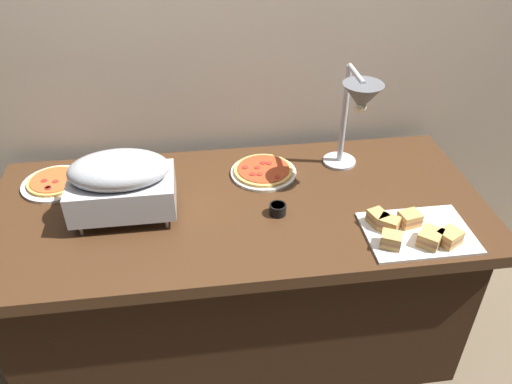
{
  "coord_description": "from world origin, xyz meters",
  "views": [
    {
      "loc": [
        -0.14,
        -1.56,
        1.93
      ],
      "look_at": [
        0.07,
        0.0,
        0.81
      ],
      "focal_mm": 35.73,
      "sensor_mm": 36.0,
      "label": 1
    }
  ],
  "objects_px": {
    "chafing_dish": "(121,182)",
    "pizza_plate_front": "(55,183)",
    "heat_lamp": "(358,104)",
    "sauce_cup_far": "(118,169)",
    "sandwich_platter": "(414,231)",
    "pizza_plate_center": "(263,171)",
    "sauce_cup_near": "(278,209)"
  },
  "relations": [
    {
      "from": "chafing_dish",
      "to": "pizza_plate_front",
      "type": "distance_m",
      "value": 0.41
    },
    {
      "from": "chafing_dish",
      "to": "pizza_plate_front",
      "type": "relative_size",
      "value": 1.42
    },
    {
      "from": "chafing_dish",
      "to": "sauce_cup_far",
      "type": "relative_size",
      "value": 5.84
    },
    {
      "from": "pizza_plate_center",
      "to": "sandwich_platter",
      "type": "xyz_separation_m",
      "value": [
        0.47,
        -0.47,
        0.01
      ]
    },
    {
      "from": "sauce_cup_far",
      "to": "pizza_plate_front",
      "type": "bearing_deg",
      "value": -166.52
    },
    {
      "from": "heat_lamp",
      "to": "pizza_plate_front",
      "type": "relative_size",
      "value": 1.7
    },
    {
      "from": "chafing_dish",
      "to": "sauce_cup_far",
      "type": "height_order",
      "value": "chafing_dish"
    },
    {
      "from": "chafing_dish",
      "to": "heat_lamp",
      "type": "bearing_deg",
      "value": 7.2
    },
    {
      "from": "sandwich_platter",
      "to": "chafing_dish",
      "type": "bearing_deg",
      "value": 165.69
    },
    {
      "from": "chafing_dish",
      "to": "heat_lamp",
      "type": "xyz_separation_m",
      "value": [
        0.88,
        0.11,
        0.19
      ]
    },
    {
      "from": "chafing_dish",
      "to": "pizza_plate_center",
      "type": "xyz_separation_m",
      "value": [
        0.55,
        0.21,
        -0.13
      ]
    },
    {
      "from": "heat_lamp",
      "to": "sauce_cup_near",
      "type": "bearing_deg",
      "value": -151.02
    },
    {
      "from": "pizza_plate_center",
      "to": "sauce_cup_far",
      "type": "bearing_deg",
      "value": 171.43
    },
    {
      "from": "pizza_plate_front",
      "to": "pizza_plate_center",
      "type": "relative_size",
      "value": 0.96
    },
    {
      "from": "pizza_plate_center",
      "to": "sauce_cup_near",
      "type": "height_order",
      "value": "sauce_cup_near"
    },
    {
      "from": "chafing_dish",
      "to": "sauce_cup_near",
      "type": "xyz_separation_m",
      "value": [
        0.56,
        -0.07,
        -0.12
      ]
    },
    {
      "from": "pizza_plate_center",
      "to": "sauce_cup_near",
      "type": "distance_m",
      "value": 0.28
    },
    {
      "from": "heat_lamp",
      "to": "sauce_cup_near",
      "type": "distance_m",
      "value": 0.49
    },
    {
      "from": "sauce_cup_far",
      "to": "chafing_dish",
      "type": "bearing_deg",
      "value": -79.5
    },
    {
      "from": "sandwich_platter",
      "to": "sauce_cup_near",
      "type": "relative_size",
      "value": 5.98
    },
    {
      "from": "pizza_plate_center",
      "to": "sandwich_platter",
      "type": "relative_size",
      "value": 0.72
    },
    {
      "from": "pizza_plate_front",
      "to": "sauce_cup_near",
      "type": "distance_m",
      "value": 0.91
    },
    {
      "from": "heat_lamp",
      "to": "sauce_cup_far",
      "type": "bearing_deg",
      "value": 168.78
    },
    {
      "from": "heat_lamp",
      "to": "sandwich_platter",
      "type": "relative_size",
      "value": 1.18
    },
    {
      "from": "sauce_cup_far",
      "to": "pizza_plate_center",
      "type": "bearing_deg",
      "value": -8.57
    },
    {
      "from": "pizza_plate_front",
      "to": "sauce_cup_near",
      "type": "height_order",
      "value": "sauce_cup_near"
    },
    {
      "from": "sandwich_platter",
      "to": "pizza_plate_center",
      "type": "bearing_deg",
      "value": 135.08
    },
    {
      "from": "chafing_dish",
      "to": "sauce_cup_near",
      "type": "distance_m",
      "value": 0.58
    },
    {
      "from": "heat_lamp",
      "to": "sauce_cup_far",
      "type": "height_order",
      "value": "heat_lamp"
    },
    {
      "from": "sandwich_platter",
      "to": "sauce_cup_near",
      "type": "distance_m",
      "value": 0.49
    },
    {
      "from": "chafing_dish",
      "to": "pizza_plate_front",
      "type": "bearing_deg",
      "value": 141.6
    },
    {
      "from": "chafing_dish",
      "to": "sandwich_platter",
      "type": "height_order",
      "value": "chafing_dish"
    }
  ]
}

